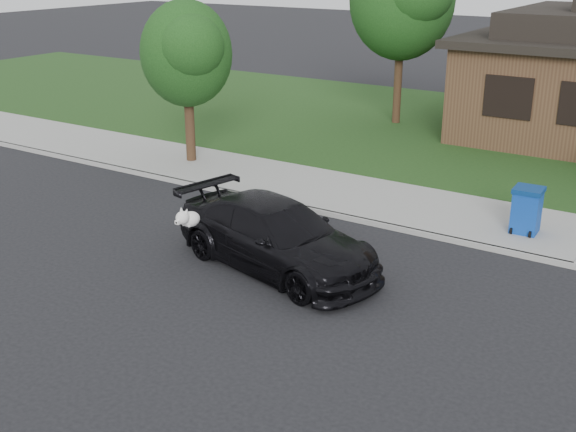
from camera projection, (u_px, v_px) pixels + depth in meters
The scene contains 7 objects.
ground at pixel (321, 289), 13.48m from camera, with size 120.00×120.00×0.00m, color black.
sidewalk at pixel (426, 210), 17.40m from camera, with size 60.00×3.00×0.12m, color gray.
curb at pixel (400, 229), 16.22m from camera, with size 60.00×0.12×0.12m, color gray.
lawn at pixel (521, 141), 23.71m from camera, with size 60.00×13.00×0.13m, color #193814.
sedan at pixel (276, 236), 14.16m from camera, with size 4.95×2.88×1.35m.
recycling_bin at pixel (527, 210), 15.70m from camera, with size 0.64×0.67×1.02m.
tree_2 at pixel (188, 52), 20.13m from camera, with size 2.73×2.60×4.59m.
Camera 1 is at (6.07, -10.58, 5.93)m, focal length 45.00 mm.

